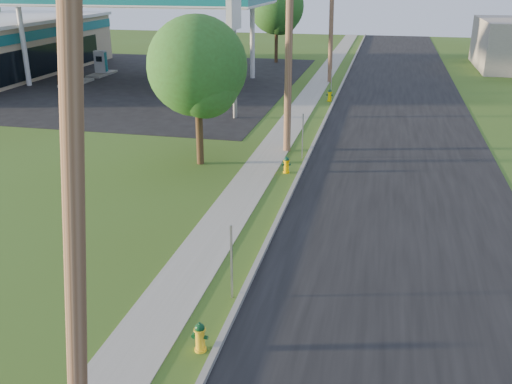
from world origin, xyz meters
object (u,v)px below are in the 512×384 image
at_px(hydrant_near, 200,337).
at_px(price_pylon, 234,17).
at_px(car_silver, 191,75).
at_px(utility_pole_far, 332,15).
at_px(utility_pole_near, 73,188).
at_px(utility_pole_mid, 289,40).
at_px(hydrant_far, 330,95).
at_px(tree_lot, 278,9).
at_px(fuel_pump_sw, 101,66).
at_px(fuel_pump_nw, 75,74).
at_px(fuel_pump_ne, 193,79).
at_px(tree_verge, 199,71).
at_px(fuel_pump_se, 210,70).
at_px(hydrant_mid, 286,165).

bearing_deg(hydrant_near, price_pylon, 102.74).
bearing_deg(hydrant_near, car_silver, 109.21).
relative_size(utility_pole_far, price_pylon, 1.39).
height_order(utility_pole_near, car_silver, utility_pole_near).
xyz_separation_m(utility_pole_mid, utility_pole_far, (0.00, 18.00, -0.15)).
bearing_deg(utility_pole_far, hydrant_far, -83.43).
bearing_deg(tree_lot, fuel_pump_sw, -142.05).
xyz_separation_m(utility_pole_near, hydrant_far, (0.79, 29.17, -4.42)).
bearing_deg(utility_pole_near, fuel_pump_nw, 120.00).
bearing_deg(utility_pole_far, fuel_pump_nw, -164.39).
distance_m(utility_pole_near, car_silver, 33.99).
xyz_separation_m(utility_pole_far, price_pylon, (-3.90, -12.50, 0.63)).
bearing_deg(fuel_pump_sw, utility_pole_far, 3.20).
bearing_deg(utility_pole_far, fuel_pump_ne, -150.67).
bearing_deg(utility_pole_near, fuel_pump_ne, 106.02).
xyz_separation_m(utility_pole_mid, fuel_pump_ne, (-8.90, 13.00, -4.23)).
bearing_deg(hydrant_far, fuel_pump_ne, 169.28).
bearing_deg(utility_pole_far, tree_verge, -98.70).
relative_size(fuel_pump_nw, hydrant_near, 4.52).
bearing_deg(hydrant_far, fuel_pump_se, 148.94).
relative_size(utility_pole_mid, hydrant_mid, 14.00).
bearing_deg(fuel_pump_se, tree_lot, 70.90).
xyz_separation_m(hydrant_far, car_silver, (-10.29, 3.22, 0.37)).
bearing_deg(price_pylon, utility_pole_far, 72.67).
height_order(price_pylon, tree_verge, price_pylon).
height_order(fuel_pump_sw, tree_verge, tree_verge).
bearing_deg(utility_pole_mid, hydrant_far, 85.97).
height_order(utility_pole_mid, hydrant_far, utility_pole_mid).
bearing_deg(tree_verge, utility_pole_far, 81.30).
height_order(utility_pole_near, utility_pole_far, utility_pole_far).
distance_m(fuel_pump_ne, tree_verge, 17.07).
xyz_separation_m(fuel_pump_nw, tree_verge, (14.73, -15.75, 3.23)).
xyz_separation_m(fuel_pump_ne, tree_verge, (5.73, -15.75, 3.23)).
distance_m(utility_pole_mid, fuel_pump_nw, 22.52).
relative_size(fuel_pump_ne, car_silver, 0.72).
bearing_deg(utility_pole_far, hydrant_near, -88.72).
bearing_deg(fuel_pump_se, fuel_pump_sw, 180.00).
bearing_deg(fuel_pump_se, fuel_pump_ne, -90.00).
bearing_deg(utility_pole_mid, price_pylon, 125.34).
relative_size(utility_pole_near, fuel_pump_nw, 2.96).
bearing_deg(utility_pole_near, car_silver, 106.36).
bearing_deg(hydrant_far, hydrant_mid, -91.10).
bearing_deg(fuel_pump_nw, price_pylon, -28.18).
bearing_deg(utility_pole_far, utility_pole_near, -90.00).
distance_m(fuel_pump_nw, hydrant_far, 18.78).
distance_m(fuel_pump_ne, fuel_pump_se, 4.00).
bearing_deg(fuel_pump_ne, tree_verge, -70.03).
xyz_separation_m(utility_pole_far, fuel_pump_nw, (-17.90, -5.00, -4.08)).
xyz_separation_m(utility_pole_near, utility_pole_mid, (-0.00, 18.00, 0.15)).
distance_m(hydrant_mid, car_silver, 20.12).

